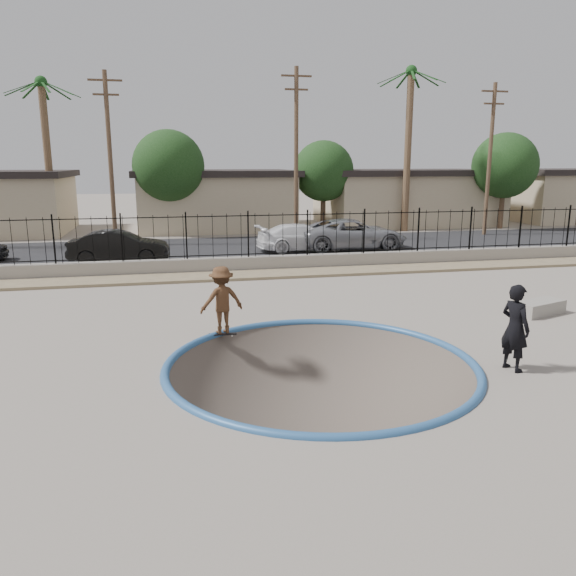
% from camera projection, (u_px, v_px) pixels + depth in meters
% --- Properties ---
extents(ground, '(120.00, 120.00, 2.20)m').
position_uv_depth(ground, '(244.00, 288.00, 25.16)').
color(ground, slate).
rests_on(ground, ground).
extents(bowl_pit, '(6.84, 6.84, 1.80)m').
position_uv_depth(bowl_pit, '(321.00, 365.00, 12.52)').
color(bowl_pit, '#4A4239').
rests_on(bowl_pit, ground).
extents(coping_ring, '(7.04, 7.04, 0.20)m').
position_uv_depth(coping_ring, '(321.00, 365.00, 12.52)').
color(coping_ring, '#2C5A91').
rests_on(coping_ring, ground).
extents(rock_strip, '(42.00, 1.60, 0.11)m').
position_uv_depth(rock_strip, '(253.00, 275.00, 22.24)').
color(rock_strip, '#998964').
rests_on(rock_strip, ground).
extents(retaining_wall, '(42.00, 0.45, 0.60)m').
position_uv_depth(retaining_wall, '(249.00, 264.00, 23.23)').
color(retaining_wall, gray).
rests_on(retaining_wall, ground).
extents(fence, '(40.00, 0.04, 1.80)m').
position_uv_depth(fence, '(248.00, 235.00, 22.97)').
color(fence, black).
rests_on(fence, retaining_wall).
extents(street, '(90.00, 8.00, 0.04)m').
position_uv_depth(street, '(231.00, 247.00, 29.69)').
color(street, black).
rests_on(street, ground).
extents(house_center, '(10.60, 8.60, 3.90)m').
position_uv_depth(house_center, '(215.00, 199.00, 38.32)').
color(house_center, tan).
rests_on(house_center, ground).
extents(house_east, '(12.60, 8.60, 3.90)m').
position_uv_depth(house_east, '(406.00, 196.00, 41.18)').
color(house_east, tan).
rests_on(house_east, ground).
extents(house_east_far, '(11.60, 8.60, 3.90)m').
position_uv_depth(house_east_far, '(572.00, 194.00, 44.04)').
color(house_east_far, tan).
rests_on(house_east_far, ground).
extents(palm_mid, '(2.30, 2.30, 9.30)m').
position_uv_depth(palm_mid, '(45.00, 123.00, 32.86)').
color(palm_mid, brown).
rests_on(palm_mid, ground).
extents(palm_right, '(2.30, 2.30, 10.30)m').
position_uv_depth(palm_right, '(409.00, 115.00, 35.30)').
color(palm_right, brown).
rests_on(palm_right, ground).
extents(utility_pole_left, '(1.70, 0.24, 9.00)m').
position_uv_depth(utility_pole_left, '(110.00, 157.00, 29.34)').
color(utility_pole_left, '#473323').
rests_on(utility_pole_left, ground).
extents(utility_pole_mid, '(1.70, 0.24, 9.50)m').
position_uv_depth(utility_pole_mid, '(296.00, 152.00, 31.33)').
color(utility_pole_mid, '#473323').
rests_on(utility_pole_mid, ground).
extents(utility_pole_right, '(1.70, 0.24, 9.00)m').
position_uv_depth(utility_pole_right, '(490.00, 157.00, 33.84)').
color(utility_pole_right, '#473323').
rests_on(utility_pole_right, ground).
extents(street_tree_left, '(4.32, 4.32, 6.36)m').
position_uv_depth(street_tree_left, '(169.00, 166.00, 33.88)').
color(street_tree_left, '#473323').
rests_on(street_tree_left, ground).
extents(street_tree_mid, '(3.96, 3.96, 5.83)m').
position_uv_depth(street_tree_mid, '(324.00, 171.00, 36.96)').
color(street_tree_mid, '#473323').
rests_on(street_tree_mid, ground).
extents(street_tree_right, '(4.32, 4.32, 6.36)m').
position_uv_depth(street_tree_right, '(505.00, 166.00, 37.42)').
color(street_tree_right, '#473323').
rests_on(street_tree_right, ground).
extents(skater, '(1.25, 0.89, 1.75)m').
position_uv_depth(skater, '(222.00, 304.00, 14.41)').
color(skater, brown).
rests_on(skater, ground).
extents(skateboard, '(0.74, 0.25, 0.06)m').
position_uv_depth(skateboard, '(223.00, 334.00, 14.59)').
color(skateboard, black).
rests_on(skateboard, ground).
extents(videographer, '(0.64, 0.80, 1.91)m').
position_uv_depth(videographer, '(515.00, 328.00, 12.04)').
color(videographer, black).
rests_on(videographer, ground).
extents(concrete_ledge, '(1.74, 1.18, 0.40)m').
position_uv_depth(concrete_ledge, '(539.00, 308.00, 16.68)').
color(concrete_ledge, gray).
rests_on(concrete_ledge, ground).
extents(car_b, '(4.43, 1.81, 1.43)m').
position_uv_depth(car_b, '(119.00, 247.00, 24.99)').
color(car_b, black).
rests_on(car_b, street).
extents(car_c, '(4.77, 2.21, 1.35)m').
position_uv_depth(car_c, '(303.00, 237.00, 28.33)').
color(car_c, white).
rests_on(car_c, street).
extents(car_d, '(5.59, 2.60, 1.55)m').
position_uv_depth(car_d, '(352.00, 234.00, 28.84)').
color(car_d, gray).
rests_on(car_d, street).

